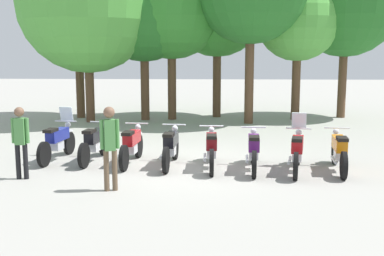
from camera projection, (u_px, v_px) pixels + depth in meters
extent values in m
plane|color=#9E9B93|center=(191.00, 166.00, 12.18)|extent=(80.00, 80.00, 0.00)
cylinder|color=black|center=(69.00, 143.00, 13.58)|extent=(0.17, 0.65, 0.64)
cylinder|color=black|center=(44.00, 154.00, 12.07)|extent=(0.17, 0.65, 0.64)
cube|color=silver|center=(69.00, 131.00, 13.53)|extent=(0.16, 0.37, 0.04)
cube|color=navy|center=(58.00, 135.00, 12.82)|extent=(0.37, 0.97, 0.30)
cube|color=silver|center=(57.00, 145.00, 12.81)|extent=(0.26, 0.42, 0.24)
cube|color=black|center=(51.00, 130.00, 12.40)|extent=(0.29, 0.46, 0.08)
cylinder|color=silver|center=(67.00, 132.00, 13.44)|extent=(0.08, 0.23, 0.64)
cylinder|color=silver|center=(66.00, 121.00, 13.30)|extent=(0.62, 0.11, 0.04)
sphere|color=silver|center=(68.00, 125.00, 13.45)|extent=(0.18, 0.18, 0.16)
cylinder|color=silver|center=(47.00, 150.00, 12.55)|extent=(0.15, 0.70, 0.07)
cube|color=silver|center=(66.00, 114.00, 13.33)|extent=(0.37, 0.17, 0.39)
cylinder|color=black|center=(104.00, 144.00, 13.43)|extent=(0.16, 0.65, 0.64)
cylinder|color=black|center=(84.00, 156.00, 11.92)|extent=(0.16, 0.65, 0.64)
cube|color=silver|center=(104.00, 132.00, 13.38)|extent=(0.15, 0.37, 0.04)
cube|color=black|center=(95.00, 136.00, 12.67)|extent=(0.35, 0.97, 0.30)
cube|color=silver|center=(94.00, 146.00, 12.66)|extent=(0.26, 0.42, 0.24)
cube|color=black|center=(89.00, 131.00, 12.25)|extent=(0.28, 0.46, 0.08)
cylinder|color=silver|center=(103.00, 133.00, 13.30)|extent=(0.07, 0.23, 0.64)
cylinder|color=silver|center=(101.00, 122.00, 13.16)|extent=(0.62, 0.10, 0.04)
sphere|color=silver|center=(103.00, 125.00, 13.30)|extent=(0.17, 0.17, 0.16)
cylinder|color=silver|center=(85.00, 151.00, 12.40)|extent=(0.14, 0.70, 0.07)
cylinder|color=black|center=(139.00, 146.00, 13.16)|extent=(0.15, 0.65, 0.64)
cylinder|color=black|center=(124.00, 158.00, 11.64)|extent=(0.15, 0.65, 0.64)
cube|color=silver|center=(138.00, 134.00, 13.10)|extent=(0.15, 0.37, 0.04)
cube|color=red|center=(132.00, 138.00, 12.39)|extent=(0.33, 0.97, 0.30)
cube|color=silver|center=(132.00, 149.00, 12.38)|extent=(0.25, 0.42, 0.24)
cube|color=black|center=(128.00, 133.00, 11.97)|extent=(0.27, 0.46, 0.08)
cylinder|color=silver|center=(138.00, 135.00, 13.02)|extent=(0.07, 0.23, 0.64)
cylinder|color=silver|center=(137.00, 123.00, 12.88)|extent=(0.62, 0.08, 0.04)
sphere|color=silver|center=(138.00, 127.00, 13.02)|extent=(0.17, 0.17, 0.16)
cylinder|color=silver|center=(123.00, 153.00, 12.12)|extent=(0.12, 0.70, 0.07)
cylinder|color=black|center=(175.00, 147.00, 12.94)|extent=(0.14, 0.65, 0.64)
cylinder|color=black|center=(166.00, 160.00, 11.42)|extent=(0.14, 0.65, 0.64)
cube|color=silver|center=(175.00, 135.00, 12.89)|extent=(0.14, 0.37, 0.04)
cube|color=black|center=(171.00, 139.00, 12.17)|extent=(0.32, 0.96, 0.30)
cube|color=silver|center=(171.00, 150.00, 12.17)|extent=(0.24, 0.41, 0.24)
cube|color=black|center=(169.00, 135.00, 11.75)|extent=(0.27, 0.45, 0.08)
cylinder|color=silver|center=(175.00, 136.00, 12.80)|extent=(0.06, 0.23, 0.64)
cylinder|color=silver|center=(174.00, 125.00, 12.66)|extent=(0.62, 0.08, 0.04)
sphere|color=silver|center=(175.00, 128.00, 12.81)|extent=(0.17, 0.17, 0.16)
cylinder|color=silver|center=(163.00, 155.00, 11.90)|extent=(0.11, 0.70, 0.07)
cylinder|color=black|center=(211.00, 149.00, 12.69)|extent=(0.11, 0.64, 0.64)
cylinder|color=black|center=(212.00, 163.00, 11.16)|extent=(0.11, 0.64, 0.64)
cube|color=silver|center=(211.00, 137.00, 12.64)|extent=(0.12, 0.36, 0.04)
cube|color=maroon|center=(212.00, 141.00, 11.92)|extent=(0.27, 0.95, 0.30)
cube|color=silver|center=(211.00, 152.00, 11.92)|extent=(0.22, 0.40, 0.24)
cube|color=black|center=(212.00, 136.00, 11.50)|extent=(0.24, 0.44, 0.08)
cylinder|color=silver|center=(211.00, 138.00, 12.56)|extent=(0.05, 0.23, 0.64)
cylinder|color=silver|center=(211.00, 126.00, 12.42)|extent=(0.62, 0.04, 0.04)
sphere|color=silver|center=(211.00, 130.00, 12.56)|extent=(0.16, 0.16, 0.16)
cylinder|color=silver|center=(205.00, 157.00, 11.64)|extent=(0.08, 0.70, 0.07)
cylinder|color=black|center=(253.00, 151.00, 12.50)|extent=(0.14, 0.65, 0.64)
cylinder|color=black|center=(254.00, 164.00, 10.97)|extent=(0.14, 0.65, 0.64)
cube|color=silver|center=(253.00, 138.00, 12.44)|extent=(0.14, 0.37, 0.04)
cube|color=#59196B|center=(254.00, 143.00, 11.73)|extent=(0.32, 0.96, 0.30)
cube|color=silver|center=(254.00, 154.00, 11.72)|extent=(0.24, 0.41, 0.24)
cube|color=black|center=(254.00, 138.00, 11.31)|extent=(0.27, 0.45, 0.08)
cylinder|color=silver|center=(253.00, 139.00, 12.36)|extent=(0.06, 0.23, 0.64)
cylinder|color=silver|center=(254.00, 127.00, 12.22)|extent=(0.62, 0.07, 0.04)
sphere|color=silver|center=(253.00, 131.00, 12.37)|extent=(0.17, 0.17, 0.16)
cylinder|color=silver|center=(247.00, 159.00, 11.46)|extent=(0.11, 0.70, 0.07)
cylinder|color=black|center=(298.00, 152.00, 12.30)|extent=(0.23, 0.65, 0.64)
cylinder|color=black|center=(296.00, 166.00, 10.81)|extent=(0.23, 0.65, 0.64)
cube|color=silver|center=(298.00, 139.00, 12.24)|extent=(0.19, 0.38, 0.04)
cube|color=red|center=(298.00, 144.00, 11.55)|extent=(0.44, 0.98, 0.30)
cube|color=silver|center=(297.00, 156.00, 11.54)|extent=(0.30, 0.44, 0.24)
cube|color=black|center=(297.00, 139.00, 11.13)|extent=(0.32, 0.48, 0.08)
cylinder|color=silver|center=(298.00, 141.00, 12.16)|extent=(0.09, 0.23, 0.64)
cylinder|color=silver|center=(299.00, 128.00, 12.02)|extent=(0.61, 0.16, 0.04)
sphere|color=silver|center=(299.00, 132.00, 12.17)|extent=(0.19, 0.19, 0.16)
cylinder|color=silver|center=(290.00, 160.00, 11.30)|extent=(0.21, 0.70, 0.07)
cube|color=silver|center=(299.00, 120.00, 12.05)|extent=(0.38, 0.20, 0.39)
cylinder|color=black|center=(335.00, 152.00, 12.38)|extent=(0.17, 0.65, 0.64)
cylinder|color=black|center=(344.00, 166.00, 10.87)|extent=(0.17, 0.65, 0.64)
cube|color=silver|center=(335.00, 139.00, 12.33)|extent=(0.16, 0.37, 0.04)
cube|color=orange|center=(339.00, 144.00, 11.62)|extent=(0.37, 0.97, 0.30)
cube|color=silver|center=(339.00, 155.00, 11.61)|extent=(0.26, 0.42, 0.24)
cube|color=black|center=(342.00, 139.00, 11.20)|extent=(0.29, 0.46, 0.08)
cylinder|color=silver|center=(336.00, 140.00, 12.24)|extent=(0.08, 0.23, 0.64)
cylinder|color=silver|center=(337.00, 128.00, 12.10)|extent=(0.62, 0.11, 0.04)
sphere|color=silver|center=(336.00, 132.00, 12.25)|extent=(0.18, 0.18, 0.16)
cylinder|color=silver|center=(334.00, 160.00, 11.35)|extent=(0.15, 0.70, 0.07)
cylinder|color=brown|center=(106.00, 171.00, 9.94)|extent=(0.14, 0.14, 0.86)
cylinder|color=brown|center=(115.00, 170.00, 9.98)|extent=(0.14, 0.14, 0.86)
cube|color=#4C8C47|center=(110.00, 135.00, 9.85)|extent=(0.27, 0.26, 0.64)
cylinder|color=#4C8C47|center=(102.00, 135.00, 9.80)|extent=(0.10, 0.10, 0.61)
cylinder|color=#4C8C47|center=(117.00, 134.00, 9.88)|extent=(0.10, 0.10, 0.61)
sphere|color=brown|center=(109.00, 112.00, 9.77)|extent=(0.29, 0.29, 0.23)
cylinder|color=black|center=(18.00, 162.00, 10.89)|extent=(0.12, 0.12, 0.80)
cylinder|color=black|center=(26.00, 162.00, 10.89)|extent=(0.12, 0.12, 0.80)
cube|color=#4C8C47|center=(20.00, 131.00, 10.78)|extent=(0.23, 0.21, 0.60)
cylinder|color=#4C8C47|center=(13.00, 131.00, 10.78)|extent=(0.08, 0.08, 0.57)
cylinder|color=#4C8C47|center=(27.00, 131.00, 10.78)|extent=(0.08, 0.08, 0.57)
sphere|color=brown|center=(19.00, 112.00, 10.71)|extent=(0.23, 0.23, 0.22)
cylinder|color=brown|center=(80.00, 79.00, 21.01)|extent=(0.36, 0.36, 3.37)
sphere|color=#3D8E33|center=(77.00, 0.00, 20.49)|extent=(4.79, 4.79, 4.79)
cylinder|color=brown|center=(90.00, 87.00, 19.78)|extent=(0.36, 0.36, 2.85)
sphere|color=#4C9E3D|center=(87.00, 3.00, 19.25)|extent=(5.59, 5.59, 5.59)
cylinder|color=brown|center=(145.00, 84.00, 20.36)|extent=(0.36, 0.36, 3.08)
sphere|color=#236623|center=(144.00, 11.00, 19.89)|extent=(4.15, 4.15, 4.15)
cylinder|color=brown|center=(172.00, 82.00, 20.51)|extent=(0.36, 0.36, 3.25)
sphere|color=#2D7A28|center=(171.00, 4.00, 20.00)|extent=(4.59, 4.59, 4.59)
cylinder|color=brown|center=(217.00, 80.00, 21.28)|extent=(0.36, 0.36, 3.28)
sphere|color=#2D7A28|center=(217.00, 8.00, 20.80)|extent=(4.19, 4.19, 4.19)
cylinder|color=brown|center=(249.00, 76.00, 19.26)|extent=(0.36, 0.36, 3.84)
cylinder|color=brown|center=(296.00, 84.00, 20.46)|extent=(0.36, 0.36, 3.01)
sphere|color=#4C9E3D|center=(298.00, 18.00, 20.03)|extent=(3.55, 3.55, 3.55)
cylinder|color=brown|center=(342.00, 80.00, 21.08)|extent=(0.36, 0.36, 3.34)
sphere|color=#236623|center=(346.00, 3.00, 20.57)|extent=(4.60, 4.60, 4.60)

